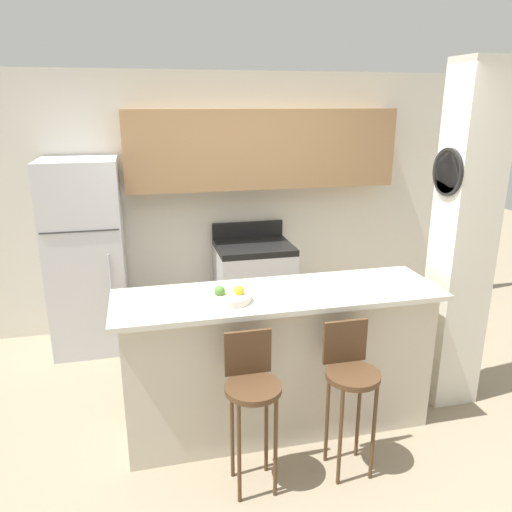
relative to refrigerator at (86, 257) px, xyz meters
name	(u,v)px	position (x,y,z in m)	size (l,w,h in m)	color
ground_plane	(277,424)	(1.39, -1.61, -0.89)	(14.00, 14.00, 0.00)	gray
wall_back	(242,180)	(1.53, 0.29, 0.62)	(5.60, 0.38, 2.55)	silver
pillar_right	(463,241)	(2.80, -1.54, 0.39)	(0.38, 0.33, 2.55)	silver
counter_bar	(278,360)	(1.39, -1.61, -0.37)	(2.22, 0.65, 1.03)	beige
refrigerator	(86,257)	(0.00, 0.00, 0.00)	(0.68, 0.65, 1.78)	silver
stove_range	(254,287)	(1.59, 0.01, -0.43)	(0.74, 0.63, 1.07)	silver
bar_stool_left	(252,390)	(1.08, -2.13, -0.25)	(0.33, 0.33, 0.98)	#4C331E
bar_stool_right	(350,377)	(1.69, -2.13, -0.25)	(0.33, 0.33, 0.98)	#4C331E
fruit_bowl	(229,297)	(1.03, -1.69, 0.17)	(0.27, 0.27, 0.11)	silver
trash_bin	(154,330)	(0.56, -0.21, -0.70)	(0.28, 0.28, 0.38)	#59595B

